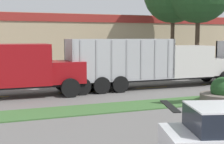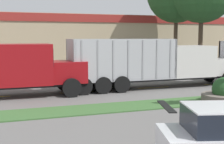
{
  "view_description": "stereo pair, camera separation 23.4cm",
  "coord_description": "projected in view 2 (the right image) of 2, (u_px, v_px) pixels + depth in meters",
  "views": [
    {
      "loc": [
        -2.77,
        -4.47,
        3.55
      ],
      "look_at": [
        1.97,
        8.53,
        1.99
      ],
      "focal_mm": 50.0,
      "sensor_mm": 36.0,
      "label": 1
    },
    {
      "loc": [
        -2.54,
        -4.55,
        3.55
      ],
      "look_at": [
        1.97,
        8.53,
        1.99
      ],
      "focal_mm": 50.0,
      "sensor_mm": 36.0,
      "label": 2
    }
  ],
  "objects": [
    {
      "name": "grass_verge",
      "position": [
        63.0,
        111.0,
        14.81
      ],
      "size": [
        120.0,
        2.08,
        0.06
      ],
      "primitive_type": "cube",
      "color": "#3D6633",
      "rests_on": "ground_plane"
    },
    {
      "name": "centre_line_5",
      "position": [
        79.0,
        92.0,
        20.16
      ],
      "size": [
        2.4,
        0.14,
        0.01
      ],
      "primitive_type": "cube",
      "color": "yellow",
      "rests_on": "ground_plane"
    },
    {
      "name": "centre_line_6",
      "position": [
        154.0,
        88.0,
        21.91
      ],
      "size": [
        2.4,
        0.14,
        0.01
      ],
      "primitive_type": "cube",
      "color": "yellow",
      "rests_on": "ground_plane"
    },
    {
      "name": "centre_line_7",
      "position": [
        218.0,
        84.0,
        23.66
      ],
      "size": [
        2.4,
        0.14,
        0.01
      ],
      "primitive_type": "cube",
      "color": "yellow",
      "rests_on": "ground_plane"
    },
    {
      "name": "dump_truck_lead",
      "position": [
        6.0,
        69.0,
        18.24
      ],
      "size": [
        11.13,
        2.79,
        3.55
      ],
      "color": "black",
      "rests_on": "ground_plane"
    },
    {
      "name": "dump_truck_far_right",
      "position": [
        170.0,
        65.0,
        22.23
      ],
      "size": [
        12.62,
        2.66,
        3.42
      ],
      "color": "black",
      "rests_on": "ground_plane"
    },
    {
      "name": "stone_planter",
      "position": [
        224.0,
        94.0,
        16.84
      ],
      "size": [
        2.39,
        2.39,
        1.4
      ],
      "color": "#6B6056",
      "rests_on": "ground_plane"
    },
    {
      "name": "store_building_backdrop",
      "position": [
        67.0,
        42.0,
        37.49
      ],
      "size": [
        40.35,
        12.1,
        5.93
      ],
      "color": "tan",
      "rests_on": "ground_plane"
    }
  ]
}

